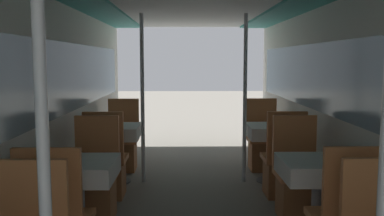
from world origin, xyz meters
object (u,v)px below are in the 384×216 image
at_px(dining_table_right_1, 318,173).
at_px(chair_right_far_1, 298,188).
at_px(support_pole_left_0, 45,191).
at_px(support_pole_right_2, 245,99).
at_px(dining_table_right_2, 272,134).
at_px(dining_table_left_2, 115,135).
at_px(chair_left_near_2, 107,171).
at_px(chair_right_far_2, 263,148).
at_px(dining_table_left_1, 78,174).
at_px(chair_left_far_2, 123,149).
at_px(support_pole_left_2, 142,99).
at_px(support_pole_right_0, 384,189).
at_px(chair_right_near_2, 282,170).
at_px(chair_left_far_1, 95,189).

bearing_deg(dining_table_right_1, chair_right_far_1, 90.00).
bearing_deg(support_pole_left_0, support_pole_right_2, 71.13).
distance_m(dining_table_right_1, dining_table_right_2, 1.84).
bearing_deg(dining_table_left_2, dining_table_right_2, 0.00).
height_order(chair_left_near_2, dining_table_right_2, chair_left_near_2).
relative_size(chair_left_near_2, chair_right_far_2, 1.00).
bearing_deg(dining_table_right_1, support_pole_left_0, -131.02).
bearing_deg(dining_table_left_1, chair_left_far_2, 90.00).
height_order(dining_table_left_1, chair_left_far_2, chair_left_far_2).
xyz_separation_m(dining_table_left_2, chair_left_far_2, (-0.00, 0.60, -0.30)).
height_order(chair_left_far_2, support_pole_left_2, support_pole_left_2).
height_order(dining_table_right_1, chair_right_far_2, chair_right_far_2).
xyz_separation_m(support_pole_left_2, dining_table_right_1, (1.60, -1.84, -0.44)).
xyz_separation_m(chair_left_far_2, dining_table_right_1, (1.95, -2.44, 0.30)).
height_order(support_pole_left_0, chair_right_far_2, support_pole_left_0).
distance_m(support_pole_left_0, support_pole_right_0, 1.26).
distance_m(support_pole_left_2, dining_table_right_2, 1.66).
height_order(support_pole_left_2, chair_right_far_2, support_pole_left_2).
relative_size(dining_table_left_1, support_pole_right_2, 0.34).
xyz_separation_m(support_pole_left_0, support_pole_right_0, (1.26, 0.00, 0.00)).
bearing_deg(chair_right_far_2, chair_left_near_2, 31.54).
relative_size(chair_left_far_2, dining_table_right_2, 1.37).
distance_m(chair_right_far_1, chair_right_near_2, 0.65).
distance_m(support_pole_left_2, chair_right_far_2, 1.86).
height_order(chair_left_far_1, chair_right_far_2, same).
bearing_deg(chair_left_near_2, chair_left_far_2, 90.00).
bearing_deg(support_pole_right_0, dining_table_left_2, 113.51).
height_order(chair_left_far_1, dining_table_left_2, chair_left_far_1).
bearing_deg(chair_right_far_2, support_pole_left_2, 20.44).
distance_m(chair_left_far_2, chair_right_far_2, 1.95).
xyz_separation_m(dining_table_left_1, chair_left_far_2, (-0.00, 2.44, -0.30)).
bearing_deg(support_pole_right_2, chair_left_far_2, 159.56).
relative_size(dining_table_right_1, chair_right_far_2, 0.73).
bearing_deg(chair_left_far_2, support_pole_left_2, 119.90).
distance_m(chair_left_far_2, dining_table_right_2, 2.06).
relative_size(support_pole_left_2, dining_table_right_1, 2.92).
relative_size(support_pole_right_0, dining_table_right_2, 2.92).
height_order(support_pole_left_0, support_pole_left_2, same).
bearing_deg(chair_left_near_2, support_pole_right_0, -62.57).
bearing_deg(dining_table_left_2, chair_left_far_1, -90.00).
bearing_deg(dining_table_left_2, chair_left_near_2, -90.00).
xyz_separation_m(chair_left_near_2, chair_left_far_2, (-0.00, 1.19, 0.00)).
relative_size(dining_table_right_1, dining_table_right_2, 1.00).
distance_m(support_pole_left_0, chair_left_near_2, 3.19).
height_order(dining_table_left_1, support_pole_left_2, support_pole_left_2).
distance_m(dining_table_left_1, chair_right_far_1, 2.06).
xyz_separation_m(dining_table_left_2, support_pole_right_0, (1.60, -3.68, 0.44)).
relative_size(support_pole_left_2, support_pole_right_0, 1.00).
relative_size(chair_left_near_2, chair_left_far_2, 1.00).
relative_size(chair_left_far_1, chair_right_near_2, 1.00).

